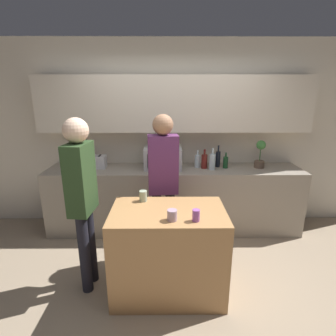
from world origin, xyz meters
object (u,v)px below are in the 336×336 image
at_px(toaster, 97,162).
at_px(potted_plant, 260,154).
at_px(microwave, 163,158).
at_px(bottle_3, 218,159).
at_px(cup_1, 196,215).
at_px(person_left, 163,176).
at_px(bottle_4, 226,162).
at_px(cup_0, 143,196).
at_px(cup_2, 172,215).
at_px(bottle_0, 198,161).
at_px(person_center, 82,192).
at_px(bottle_2, 212,161).
at_px(bottle_1, 204,161).

relative_size(toaster, potted_plant, 0.66).
relative_size(microwave, bottle_3, 1.65).
relative_size(cup_1, person_left, 0.06).
height_order(microwave, potted_plant, potted_plant).
bearing_deg(bottle_4, cup_1, -111.16).
bearing_deg(toaster, bottle_4, -0.35).
xyz_separation_m(microwave, potted_plant, (1.38, 0.00, 0.05)).
bearing_deg(cup_0, bottle_3, 49.05).
bearing_deg(person_left, cup_0, 55.90).
distance_m(cup_2, person_left, 0.80).
xyz_separation_m(toaster, bottle_4, (1.83, -0.01, -0.00)).
xyz_separation_m(bottle_0, person_left, (-0.49, -0.75, 0.03)).
distance_m(toaster, bottle_4, 1.83).
xyz_separation_m(bottle_3, person_center, (-1.56, -1.29, 0.01)).
distance_m(potted_plant, bottle_3, 0.59).
distance_m(cup_1, person_center, 1.12).
bearing_deg(potted_plant, cup_1, -125.14).
bearing_deg(microwave, bottle_4, -0.62).
relative_size(potted_plant, bottle_0, 1.60).
height_order(cup_1, cup_2, cup_1).
bearing_deg(cup_0, person_left, 61.05).
relative_size(toaster, cup_1, 2.44).
bearing_deg(bottle_4, person_left, -141.16).
xyz_separation_m(bottle_0, bottle_2, (0.19, -0.12, 0.02)).
height_order(person_left, person_center, person_center).
xyz_separation_m(potted_plant, cup_1, (-1.07, -1.52, -0.18)).
bearing_deg(bottle_2, cup_1, -104.87).
bearing_deg(cup_0, toaster, 124.61).
bearing_deg(bottle_3, bottle_0, -176.95).
relative_size(microwave, cup_1, 4.88).
height_order(bottle_0, bottle_2, bottle_2).
bearing_deg(bottle_0, person_left, -122.88).
relative_size(bottle_3, bottle_4, 1.41).
bearing_deg(bottle_3, bottle_4, -31.08).
bearing_deg(cup_2, person_center, 162.73).
relative_size(bottle_1, bottle_3, 0.86).
height_order(bottle_3, person_left, person_left).
xyz_separation_m(bottle_2, person_center, (-1.45, -1.15, 0.01)).
height_order(bottle_1, cup_0, bottle_1).
height_order(bottle_0, bottle_1, bottle_1).
bearing_deg(bottle_2, cup_0, -131.34).
bearing_deg(bottle_1, bottle_2, -34.25).
bearing_deg(cup_2, person_left, 96.29).
relative_size(toaster, bottle_2, 0.85).
bearing_deg(bottle_1, person_left, -129.42).
distance_m(bottle_0, person_center, 1.79).
relative_size(bottle_0, cup_1, 2.31).
xyz_separation_m(bottle_4, person_left, (-0.88, -0.71, 0.03)).
distance_m(bottle_3, cup_0, 1.51).
height_order(cup_0, person_center, person_center).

